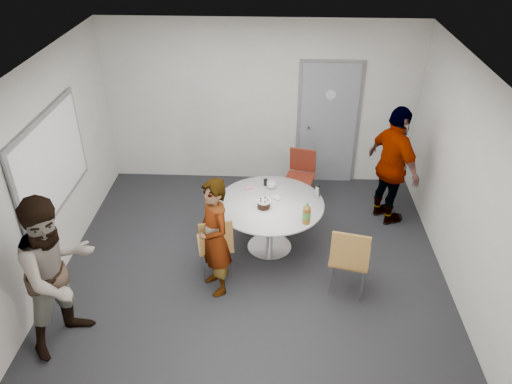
# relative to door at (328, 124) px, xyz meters

# --- Properties ---
(floor) EXTENTS (5.00, 5.00, 0.00)m
(floor) POSITION_rel_door_xyz_m (-1.10, -2.48, -1.03)
(floor) COLOR black
(floor) RESTS_ON ground
(ceiling) EXTENTS (5.00, 5.00, 0.00)m
(ceiling) POSITION_rel_door_xyz_m (-1.10, -2.48, 1.67)
(ceiling) COLOR silver
(ceiling) RESTS_ON wall_back
(wall_back) EXTENTS (5.00, 0.00, 5.00)m
(wall_back) POSITION_rel_door_xyz_m (-1.10, 0.02, 0.32)
(wall_back) COLOR #B9B7B0
(wall_back) RESTS_ON floor
(wall_left) EXTENTS (0.00, 5.00, 5.00)m
(wall_left) POSITION_rel_door_xyz_m (-3.60, -2.48, 0.32)
(wall_left) COLOR #B9B7B0
(wall_left) RESTS_ON floor
(wall_right) EXTENTS (0.00, 5.00, 5.00)m
(wall_right) POSITION_rel_door_xyz_m (1.40, -2.48, 0.32)
(wall_right) COLOR #B9B7B0
(wall_right) RESTS_ON floor
(wall_front) EXTENTS (5.00, 0.00, 5.00)m
(wall_front) POSITION_rel_door_xyz_m (-1.10, -4.98, 0.32)
(wall_front) COLOR #B9B7B0
(wall_front) RESTS_ON floor
(door) EXTENTS (1.02, 0.17, 2.12)m
(door) POSITION_rel_door_xyz_m (0.00, 0.00, 0.00)
(door) COLOR gray
(door) RESTS_ON wall_back
(whiteboard) EXTENTS (0.04, 1.90, 1.25)m
(whiteboard) POSITION_rel_door_xyz_m (-3.56, -2.28, 0.42)
(whiteboard) COLOR slate
(whiteboard) RESTS_ON wall_left
(table) EXTENTS (1.43, 1.43, 1.04)m
(table) POSITION_rel_door_xyz_m (-0.87, -1.97, -0.38)
(table) COLOR silver
(table) RESTS_ON floor
(chair_near_left) EXTENTS (0.52, 0.55, 0.91)m
(chair_near_left) POSITION_rel_door_xyz_m (-1.55, -2.58, -0.47)
(chair_near_left) COLOR olive
(chair_near_left) RESTS_ON floor
(chair_near_right) EXTENTS (0.56, 0.59, 0.98)m
(chair_near_right) POSITION_rel_door_xyz_m (0.08, -2.83, -0.43)
(chair_near_right) COLOR olive
(chair_near_right) RESTS_ON floor
(chair_far) EXTENTS (0.52, 0.55, 0.89)m
(chair_far) POSITION_rel_door_xyz_m (-0.44, -0.73, -0.48)
(chair_far) COLOR maroon
(chair_far) RESTS_ON floor
(person_main) EXTENTS (0.61, 0.68, 1.56)m
(person_main) POSITION_rel_door_xyz_m (-1.53, -2.80, -0.25)
(person_main) COLOR #A5C6EA
(person_main) RESTS_ON floor
(person_left) EXTENTS (1.06, 1.13, 1.84)m
(person_left) POSITION_rel_door_xyz_m (-3.05, -3.67, -0.10)
(person_left) COLOR white
(person_left) RESTS_ON floor
(person_right) EXTENTS (0.87, 1.15, 1.81)m
(person_right) POSITION_rel_door_xyz_m (0.85, -1.16, -0.12)
(person_right) COLOR black
(person_right) RESTS_ON floor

